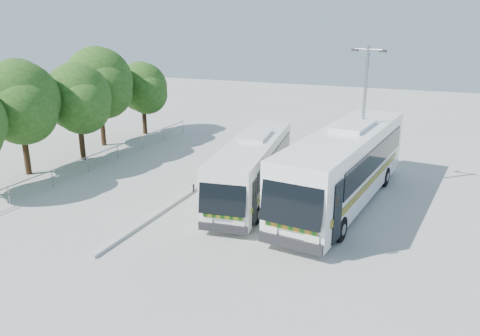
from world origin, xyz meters
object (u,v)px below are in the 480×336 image
at_px(tree_far_b, 20,101).
at_px(tree_far_c, 78,97).
at_px(coach_main, 252,166).
at_px(coach_adjacent, 344,165).
at_px(tree_far_d, 99,82).
at_px(tree_far_e, 143,87).
at_px(lamppost, 364,113).

relative_size(tree_far_b, tree_far_c, 1.07).
distance_m(coach_main, coach_adjacent, 4.78).
relative_size(tree_far_d, coach_adjacent, 0.53).
xyz_separation_m(tree_far_c, tree_far_e, (-0.51, 8.20, -0.37)).
relative_size(tree_far_d, coach_main, 0.65).
xyz_separation_m(tree_far_d, coach_adjacent, (19.06, -4.94, -2.74)).
bearing_deg(lamppost, tree_far_c, -156.16).
bearing_deg(tree_far_d, lamppost, -7.16).
distance_m(tree_far_c, coach_adjacent, 18.05).
xyz_separation_m(tree_far_c, tree_far_d, (-1.19, 3.70, 0.56)).
bearing_deg(coach_main, coach_adjacent, 2.00).
relative_size(tree_far_c, lamppost, 0.83).
bearing_deg(tree_far_d, tree_far_c, -72.17).
bearing_deg(tree_far_e, lamppost, -20.30).
height_order(tree_far_d, coach_adjacent, tree_far_d).
relative_size(tree_far_b, coach_main, 0.62).
relative_size(tree_far_c, tree_far_e, 1.10).
relative_size(tree_far_b, tree_far_d, 0.95).
bearing_deg(lamppost, tree_far_b, -145.03).
relative_size(tree_far_c, tree_far_d, 0.88).
bearing_deg(tree_far_e, tree_far_d, -98.63).
bearing_deg(tree_far_c, tree_far_e, 93.54).
bearing_deg(tree_far_b, tree_far_c, 77.09).
xyz_separation_m(tree_far_d, tree_far_e, (0.68, 4.50, -0.93)).
bearing_deg(tree_far_b, tree_far_d, 92.23).
bearing_deg(tree_far_b, coach_main, 7.46).
bearing_deg(tree_far_c, coach_adjacent, -3.96).
relative_size(tree_far_b, lamppost, 0.89).
xyz_separation_m(tree_far_e, coach_adjacent, (18.38, -9.44, -1.81)).
bearing_deg(coach_main, tree_far_d, 150.25).
height_order(tree_far_e, coach_main, tree_far_e).
bearing_deg(tree_far_c, tree_far_d, 107.83).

